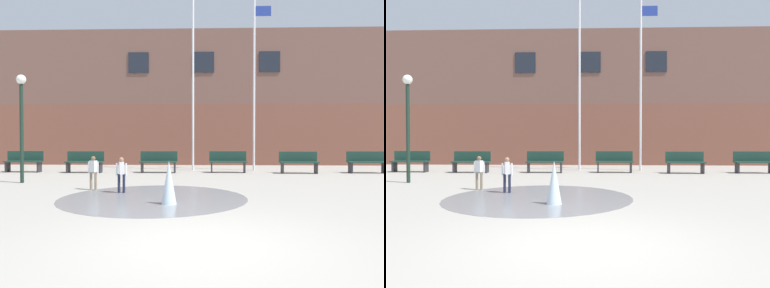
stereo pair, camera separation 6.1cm
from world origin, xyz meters
TOP-DOWN VIEW (x-y plane):
  - ground_plane at (0.00, 0.00)m, footprint 100.00×100.00m
  - library_building at (0.00, 17.74)m, footprint 36.00×6.05m
  - splash_fountain at (-1.03, 3.69)m, footprint 4.74×4.74m
  - park_bench_far_left at (-7.81, 10.64)m, footprint 1.60×0.44m
  - park_bench_left_of_flagpoles at (-5.07, 10.46)m, footprint 1.60×0.44m
  - park_bench_under_left_flagpole at (-1.92, 10.58)m, footprint 1.60×0.44m
  - park_bench_center at (1.06, 10.72)m, footprint 1.60×0.44m
  - park_bench_near_trashcan at (4.01, 10.49)m, footprint 1.60×0.44m
  - park_bench_far_right at (6.93, 10.71)m, footprint 1.60×0.44m
  - child_with_pink_shirt at (-3.19, 5.41)m, footprint 0.31×0.21m
  - child_running at (-2.24, 4.86)m, footprint 0.31×0.24m
  - flagpole_left at (-0.45, 11.75)m, footprint 0.80×0.10m
  - flagpole_right at (2.33, 11.75)m, footprint 0.80×0.10m
  - lamp_post_left_lane at (-6.07, 6.96)m, footprint 0.32×0.32m

SIDE VIEW (x-z plane):
  - ground_plane at x=0.00m, z-range 0.00..0.00m
  - splash_fountain at x=-1.03m, z-range -0.29..0.72m
  - park_bench_far_left at x=-7.81m, z-range 0.02..0.93m
  - park_bench_left_of_flagpoles at x=-5.07m, z-range 0.02..0.93m
  - park_bench_under_left_flagpole at x=-1.92m, z-range 0.02..0.93m
  - park_bench_center at x=1.06m, z-range 0.02..0.93m
  - park_bench_near_trashcan at x=4.01m, z-range 0.02..0.93m
  - park_bench_far_right at x=6.93m, z-range 0.02..0.93m
  - child_with_pink_shirt at x=-3.19m, z-range 0.09..1.07m
  - child_running at x=-2.24m, z-range 0.09..1.07m
  - lamp_post_left_lane at x=-6.07m, z-range 0.58..4.20m
  - library_building at x=0.00m, z-range 0.00..7.33m
  - flagpole_right at x=2.33m, z-range 0.25..8.09m
  - flagpole_left at x=-0.45m, z-range 0.25..8.88m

